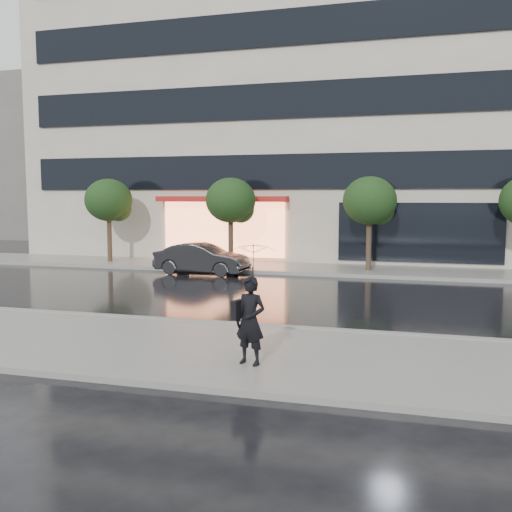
% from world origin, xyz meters
% --- Properties ---
extents(ground, '(120.00, 120.00, 0.00)m').
position_xyz_m(ground, '(0.00, 0.00, 0.00)').
color(ground, black).
rests_on(ground, ground).
extents(sidewalk_near, '(60.00, 4.50, 0.12)m').
position_xyz_m(sidewalk_near, '(0.00, -3.25, 0.06)').
color(sidewalk_near, slate).
rests_on(sidewalk_near, ground).
extents(sidewalk_far, '(60.00, 3.50, 0.12)m').
position_xyz_m(sidewalk_far, '(0.00, 10.25, 0.06)').
color(sidewalk_far, slate).
rests_on(sidewalk_far, ground).
extents(curb_near, '(60.00, 0.25, 0.14)m').
position_xyz_m(curb_near, '(0.00, -1.00, 0.07)').
color(curb_near, gray).
rests_on(curb_near, ground).
extents(curb_far, '(60.00, 0.25, 0.14)m').
position_xyz_m(curb_far, '(0.00, 8.50, 0.07)').
color(curb_far, gray).
rests_on(curb_far, ground).
extents(office_building, '(30.00, 12.76, 18.00)m').
position_xyz_m(office_building, '(-0.00, 17.97, 9.00)').
color(office_building, beige).
rests_on(office_building, ground).
extents(bg_building_left, '(14.00, 10.00, 12.00)m').
position_xyz_m(bg_building_left, '(-28.00, 26.00, 6.00)').
color(bg_building_left, '#59544F').
rests_on(bg_building_left, ground).
extents(tree_far_west, '(2.20, 2.20, 3.99)m').
position_xyz_m(tree_far_west, '(-8.94, 10.03, 2.92)').
color(tree_far_west, '#33261C').
rests_on(tree_far_west, ground).
extents(tree_mid_west, '(2.20, 2.20, 3.99)m').
position_xyz_m(tree_mid_west, '(-2.94, 10.03, 2.92)').
color(tree_mid_west, '#33261C').
rests_on(tree_mid_west, ground).
extents(tree_mid_east, '(2.20, 2.20, 3.99)m').
position_xyz_m(tree_mid_east, '(3.06, 10.03, 2.92)').
color(tree_mid_east, '#33261C').
rests_on(tree_mid_east, ground).
extents(parked_car, '(3.94, 1.60, 1.27)m').
position_xyz_m(parked_car, '(-3.52, 7.81, 0.64)').
color(parked_car, black).
rests_on(parked_car, ground).
extents(pedestrian_with_umbrella, '(1.03, 1.05, 2.23)m').
position_xyz_m(pedestrian_with_umbrella, '(2.06, -4.11, 1.55)').
color(pedestrian_with_umbrella, black).
rests_on(pedestrian_with_umbrella, sidewalk_near).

